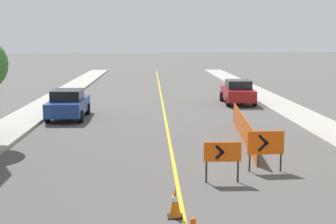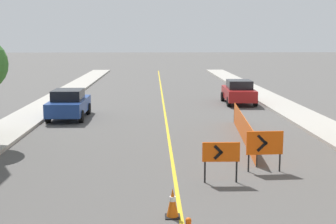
{
  "view_description": "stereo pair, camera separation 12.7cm",
  "coord_description": "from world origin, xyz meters",
  "px_view_note": "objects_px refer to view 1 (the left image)",
  "views": [
    {
      "loc": [
        -0.78,
        7.43,
        4.33
      ],
      "look_at": [
        -0.0,
        28.41,
        1.0
      ],
      "focal_mm": 50.0,
      "sensor_mm": 36.0,
      "label": 1
    },
    {
      "loc": [
        -0.65,
        7.43,
        4.33
      ],
      "look_at": [
        -0.0,
        28.41,
        1.0
      ],
      "focal_mm": 50.0,
      "sensor_mm": 36.0,
      "label": 2
    }
  ],
  "objects_px": {
    "arrow_barricade_primary": "(222,154)",
    "arrow_barricade_secondary": "(266,144)",
    "parked_car_curb_mid": "(238,92)",
    "parked_car_curb_near": "(68,104)",
    "traffic_cone_fifth": "(175,203)"
  },
  "relations": [
    {
      "from": "arrow_barricade_secondary",
      "to": "parked_car_curb_near",
      "type": "relative_size",
      "value": 0.31
    },
    {
      "from": "traffic_cone_fifth",
      "to": "arrow_barricade_secondary",
      "type": "distance_m",
      "value": 5.0
    },
    {
      "from": "traffic_cone_fifth",
      "to": "arrow_barricade_primary",
      "type": "distance_m",
      "value": 3.19
    },
    {
      "from": "arrow_barricade_secondary",
      "to": "parked_car_curb_mid",
      "type": "relative_size",
      "value": 0.31
    },
    {
      "from": "arrow_barricade_secondary",
      "to": "parked_car_curb_mid",
      "type": "bearing_deg",
      "value": 79.74
    },
    {
      "from": "arrow_barricade_primary",
      "to": "arrow_barricade_secondary",
      "type": "xyz_separation_m",
      "value": [
        1.59,
        1.12,
        0.03
      ]
    },
    {
      "from": "traffic_cone_fifth",
      "to": "arrow_barricade_primary",
      "type": "height_order",
      "value": "arrow_barricade_primary"
    },
    {
      "from": "arrow_barricade_primary",
      "to": "arrow_barricade_secondary",
      "type": "bearing_deg",
      "value": 35.59
    },
    {
      "from": "arrow_barricade_primary",
      "to": "parked_car_curb_mid",
      "type": "xyz_separation_m",
      "value": [
        3.63,
        17.05,
        -0.09
      ]
    },
    {
      "from": "parked_car_curb_near",
      "to": "traffic_cone_fifth",
      "type": "bearing_deg",
      "value": -70.45
    },
    {
      "from": "traffic_cone_fifth",
      "to": "parked_car_curb_near",
      "type": "xyz_separation_m",
      "value": [
        -5.05,
        14.39,
        0.44
      ]
    },
    {
      "from": "traffic_cone_fifth",
      "to": "parked_car_curb_near",
      "type": "relative_size",
      "value": 0.17
    },
    {
      "from": "traffic_cone_fifth",
      "to": "parked_car_curb_mid",
      "type": "relative_size",
      "value": 0.17
    },
    {
      "from": "arrow_barricade_primary",
      "to": "parked_car_curb_near",
      "type": "distance_m",
      "value": 13.41
    },
    {
      "from": "traffic_cone_fifth",
      "to": "arrow_barricade_secondary",
      "type": "relative_size",
      "value": 0.55
    }
  ]
}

